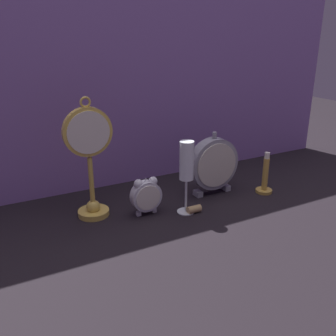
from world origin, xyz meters
TOP-DOWN VIEW (x-y plane):
  - ground_plane at (0.00, 0.00)m, footprint 4.00×4.00m
  - fabric_backdrop_drape at (0.00, 0.33)m, footprint 1.68×0.01m
  - pocket_watch_on_stand at (-0.22, 0.13)m, footprint 0.14×0.09m
  - alarm_clock_twin_bell at (-0.08, 0.06)m, footprint 0.09×0.03m
  - mantel_clock_silver at (0.18, 0.10)m, footprint 0.17×0.04m
  - champagne_flute at (0.03, 0.02)m, footprint 0.05×0.05m
  - brass_candlestick at (0.33, 0.03)m, footprint 0.05×0.05m
  - wine_cork at (0.05, 0.01)m, footprint 0.04×0.02m

SIDE VIEW (x-z plane):
  - ground_plane at x=0.00m, z-range 0.00..0.00m
  - wine_cork at x=0.05m, z-range 0.00..0.02m
  - brass_candlestick at x=0.33m, z-range -0.02..0.11m
  - alarm_clock_twin_bell at x=-0.08m, z-range 0.01..0.12m
  - mantel_clock_silver at x=0.18m, z-range 0.00..0.20m
  - champagne_flute at x=0.03m, z-range 0.04..0.25m
  - pocket_watch_on_stand at x=-0.22m, z-range 0.00..0.34m
  - fabric_backdrop_drape at x=0.00m, z-range 0.00..0.69m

